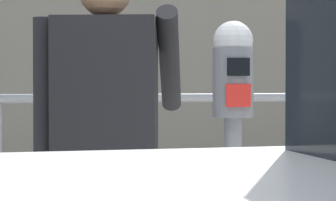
# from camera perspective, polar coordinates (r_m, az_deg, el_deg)

# --- Properties ---
(parking_meter) EXTENTS (0.16, 0.18, 1.40)m
(parking_meter) POSITION_cam_1_polar(r_m,az_deg,el_deg) (2.70, 5.55, -1.70)
(parking_meter) COLOR slate
(parking_meter) RESTS_ON sidewalk_curb
(pedestrian_at_meter) EXTENTS (0.71, 0.52, 1.65)m
(pedestrian_at_meter) POSITION_cam_1_polar(r_m,az_deg,el_deg) (2.81, -5.32, -2.95)
(pedestrian_at_meter) COLOR slate
(pedestrian_at_meter) RESTS_ON sidewalk_curb
(background_railing) EXTENTS (24.06, 0.06, 1.09)m
(background_railing) POSITION_cam_1_polar(r_m,az_deg,el_deg) (4.58, -0.58, -3.26)
(background_railing) COLOR gray
(background_railing) RESTS_ON sidewalk_curb
(backdrop_wall) EXTENTS (32.00, 0.50, 2.56)m
(backdrop_wall) POSITION_cam_1_polar(r_m,az_deg,el_deg) (7.85, -6.14, 1.22)
(backdrop_wall) COLOR #ADA38E
(backdrop_wall) RESTS_ON ground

